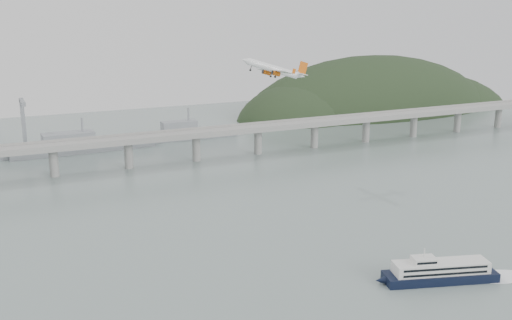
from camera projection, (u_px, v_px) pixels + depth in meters
ground at (311, 270)px, 256.37m from camera, size 900.00×900.00×0.00m
bridge at (168, 140)px, 426.90m from camera, size 800.00×22.00×23.90m
headland at (381, 126)px, 669.78m from camera, size 365.00×155.00×156.00m
ferry at (440, 272)px, 245.29m from camera, size 75.32×30.27×14.58m
airliner at (275, 69)px, 343.43m from camera, size 43.17×38.90×15.59m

